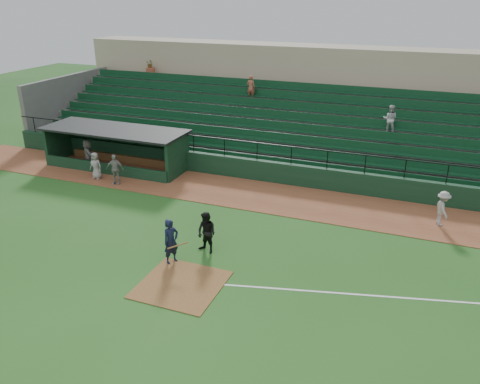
% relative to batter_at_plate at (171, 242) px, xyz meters
% --- Properties ---
extents(ground, '(90.00, 90.00, 0.00)m').
position_rel_batter_at_plate_xyz_m(ground, '(1.09, -0.30, -0.94)').
color(ground, '#21531A').
rests_on(ground, ground).
extents(warning_track, '(40.00, 4.00, 0.03)m').
position_rel_batter_at_plate_xyz_m(warning_track, '(1.09, 7.70, -0.93)').
color(warning_track, brown).
rests_on(warning_track, ground).
extents(home_plate_dirt, '(3.00, 3.00, 0.03)m').
position_rel_batter_at_plate_xyz_m(home_plate_dirt, '(1.09, -1.30, -0.93)').
color(home_plate_dirt, brown).
rests_on(home_plate_dirt, ground).
extents(foul_line, '(17.49, 4.44, 0.01)m').
position_rel_batter_at_plate_xyz_m(foul_line, '(9.09, 0.90, -0.94)').
color(foul_line, white).
rests_on(foul_line, ground).
extents(stadium_structure, '(38.00, 13.08, 6.40)m').
position_rel_batter_at_plate_xyz_m(stadium_structure, '(1.08, 16.16, 1.36)').
color(stadium_structure, '#10311C').
rests_on(stadium_structure, ground).
extents(dugout, '(8.90, 3.20, 2.42)m').
position_rel_batter_at_plate_xyz_m(dugout, '(-8.66, 9.26, 0.39)').
color(dugout, '#10311C').
rests_on(dugout, ground).
extents(batter_at_plate, '(1.14, 0.81, 1.89)m').
position_rel_batter_at_plate_xyz_m(batter_at_plate, '(0.00, 0.00, 0.00)').
color(batter_at_plate, black).
rests_on(batter_at_plate, ground).
extents(umpire, '(1.02, 0.89, 1.79)m').
position_rel_batter_at_plate_xyz_m(umpire, '(0.95, 1.28, -0.05)').
color(umpire, black).
rests_on(umpire, ground).
extents(runner, '(0.95, 1.22, 1.66)m').
position_rel_batter_at_plate_xyz_m(runner, '(9.99, 7.46, -0.08)').
color(runner, '#A09A96').
rests_on(runner, warning_track).
extents(dugout_player_a, '(1.08, 0.66, 1.72)m').
position_rel_batter_at_plate_xyz_m(dugout_player_a, '(-7.06, 6.35, -0.05)').
color(dugout_player_a, gray).
rests_on(dugout_player_a, warning_track).
extents(dugout_player_b, '(0.78, 0.53, 1.57)m').
position_rel_batter_at_plate_xyz_m(dugout_player_b, '(-8.57, 6.62, -0.13)').
color(dugout_player_b, '#99948F').
rests_on(dugout_player_b, warning_track).
extents(dugout_player_c, '(1.54, 1.45, 1.73)m').
position_rel_batter_at_plate_xyz_m(dugout_player_c, '(-10.25, 8.14, -0.05)').
color(dugout_player_c, gray).
rests_on(dugout_player_c, warning_track).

